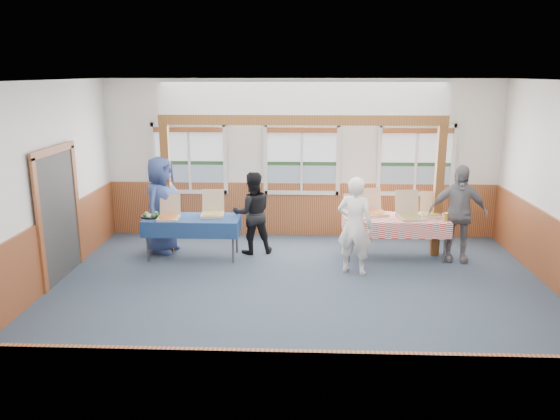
{
  "coord_description": "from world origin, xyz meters",
  "views": [
    {
      "loc": [
        0.02,
        -7.53,
        3.32
      ],
      "look_at": [
        -0.34,
        1.0,
        1.16
      ],
      "focal_mm": 35.0,
      "sensor_mm": 36.0,
      "label": 1
    }
  ],
  "objects_px": {
    "table_left": "(192,221)",
    "woman_white": "(355,226)",
    "person_grey": "(458,213)",
    "man_blue": "(162,205)",
    "table_right": "(395,220)",
    "woman_black": "(252,213)"
  },
  "relations": [
    {
      "from": "table_left",
      "to": "woman_white",
      "type": "bearing_deg",
      "value": -30.46
    },
    {
      "from": "woman_black",
      "to": "man_blue",
      "type": "bearing_deg",
      "value": -14.8
    },
    {
      "from": "woman_white",
      "to": "man_blue",
      "type": "height_order",
      "value": "man_blue"
    },
    {
      "from": "woman_white",
      "to": "man_blue",
      "type": "distance_m",
      "value": 3.65
    },
    {
      "from": "woman_white",
      "to": "man_blue",
      "type": "relative_size",
      "value": 0.91
    },
    {
      "from": "table_left",
      "to": "woman_black",
      "type": "xyz_separation_m",
      "value": [
        1.07,
        0.31,
        0.08
      ]
    },
    {
      "from": "table_left",
      "to": "woman_black",
      "type": "height_order",
      "value": "woman_black"
    },
    {
      "from": "table_right",
      "to": "woman_white",
      "type": "xyz_separation_m",
      "value": [
        -0.81,
        -0.87,
        0.13
      ]
    },
    {
      "from": "woman_white",
      "to": "person_grey",
      "type": "relative_size",
      "value": 0.95
    },
    {
      "from": "table_left",
      "to": "man_blue",
      "type": "bearing_deg",
      "value": 136.44
    },
    {
      "from": "person_grey",
      "to": "table_left",
      "type": "bearing_deg",
      "value": -172.0
    },
    {
      "from": "table_left",
      "to": "person_grey",
      "type": "relative_size",
      "value": 1.07
    },
    {
      "from": "table_left",
      "to": "table_right",
      "type": "distance_m",
      "value": 3.69
    },
    {
      "from": "table_right",
      "to": "woman_black",
      "type": "distance_m",
      "value": 2.63
    },
    {
      "from": "table_left",
      "to": "table_right",
      "type": "xyz_separation_m",
      "value": [
        3.69,
        0.18,
        0.0
      ]
    },
    {
      "from": "table_right",
      "to": "woman_black",
      "type": "bearing_deg",
      "value": 168.52
    },
    {
      "from": "table_left",
      "to": "man_blue",
      "type": "distance_m",
      "value": 0.74
    },
    {
      "from": "table_left",
      "to": "person_grey",
      "type": "xyz_separation_m",
      "value": [
        4.77,
        0.04,
        0.18
      ]
    },
    {
      "from": "person_grey",
      "to": "man_blue",
      "type": "bearing_deg",
      "value": -175.42
    },
    {
      "from": "man_blue",
      "to": "woman_black",
      "type": "bearing_deg",
      "value": -75.38
    },
    {
      "from": "woman_white",
      "to": "person_grey",
      "type": "height_order",
      "value": "person_grey"
    },
    {
      "from": "man_blue",
      "to": "person_grey",
      "type": "xyz_separation_m",
      "value": [
        5.41,
        -0.27,
        -0.04
      ]
    }
  ]
}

